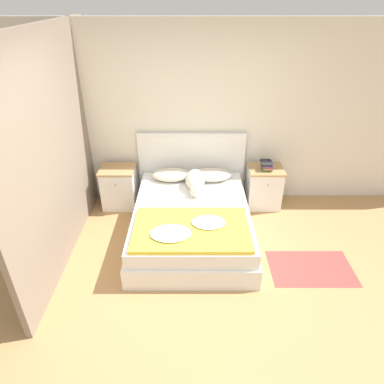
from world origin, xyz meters
name	(u,v)px	position (x,y,z in m)	size (l,w,h in m)	color
ground_plane	(196,297)	(0.00, 0.00, 0.00)	(16.00, 16.00, 0.00)	tan
wall_back	(196,117)	(0.00, 2.13, 1.27)	(9.00, 0.06, 2.55)	silver
wall_side_left	(59,147)	(-1.57, 1.05, 1.27)	(0.06, 3.10, 2.55)	gray
bed	(192,222)	(-0.05, 1.06, 0.23)	(1.49, 1.95, 0.46)	white
headboard	(192,165)	(-0.05, 2.06, 0.55)	(1.57, 0.06, 1.07)	white
nightstand_left	(120,187)	(-1.12, 1.83, 0.31)	(0.50, 0.44, 0.62)	white
nightstand_right	(264,187)	(1.02, 1.83, 0.31)	(0.50, 0.44, 0.62)	white
pillow_left	(172,175)	(-0.34, 1.80, 0.53)	(0.55, 0.36, 0.13)	beige
pillow_right	(212,175)	(0.24, 1.80, 0.53)	(0.55, 0.36, 0.13)	beige
quilt	(191,229)	(-0.06, 0.55, 0.49)	(1.31, 0.84, 0.08)	yellow
dog	(196,181)	(0.00, 1.56, 0.56)	(0.27, 0.68, 0.21)	silver
book_stack	(267,165)	(1.02, 1.81, 0.67)	(0.18, 0.22, 0.11)	#337547
rug	(311,268)	(1.35, 0.44, 0.00)	(0.97, 0.61, 0.00)	#93423D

